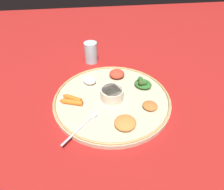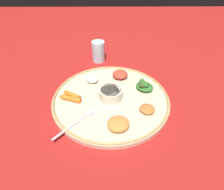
{
  "view_description": "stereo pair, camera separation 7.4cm",
  "coord_description": "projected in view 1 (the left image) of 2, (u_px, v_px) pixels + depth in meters",
  "views": [
    {
      "loc": [
        -0.57,
        0.08,
        0.51
      ],
      "look_at": [
        0.0,
        0.0,
        0.03
      ],
      "focal_mm": 32.44,
      "sensor_mm": 36.0,
      "label": 1
    },
    {
      "loc": [
        -0.57,
        0.0,
        0.51
      ],
      "look_at": [
        0.0,
        0.0,
        0.03
      ],
      "focal_mm": 32.44,
      "sensor_mm": 36.0,
      "label": 2
    }
  ],
  "objects": [
    {
      "name": "ground_plane",
      "position": [
        112.0,
        101.0,
        0.77
      ],
      "size": [
        2.4,
        2.4,
        0.0
      ],
      "primitive_type": "plane",
      "color": "maroon"
    },
    {
      "name": "spoon",
      "position": [
        86.0,
        122.0,
        0.66
      ],
      "size": [
        0.14,
        0.13,
        0.01
      ],
      "color": "silver",
      "rests_on": "platter"
    },
    {
      "name": "mound_squash",
      "position": [
        125.0,
        123.0,
        0.64
      ],
      "size": [
        0.1,
        0.1,
        0.02
      ],
      "primitive_type": "ellipsoid",
      "rotation": [
        0.0,
        0.0,
        5.57
      ],
      "color": "#C67A38",
      "rests_on": "platter"
    },
    {
      "name": "greens_pile",
      "position": [
        143.0,
        83.0,
        0.8
      ],
      "size": [
        0.09,
        0.09,
        0.04
      ],
      "color": "#2D6628",
      "rests_on": "platter"
    },
    {
      "name": "drinking_glass",
      "position": [
        91.0,
        54.0,
        0.97
      ],
      "size": [
        0.06,
        0.06,
        0.1
      ],
      "color": "silver",
      "rests_on": "ground_plane"
    },
    {
      "name": "carrot_near_spoon",
      "position": [
        72.0,
        98.0,
        0.74
      ],
      "size": [
        0.06,
        0.08,
        0.02
      ],
      "color": "orange",
      "rests_on": "platter"
    },
    {
      "name": "mound_rice_white",
      "position": [
        89.0,
        80.0,
        0.82
      ],
      "size": [
        0.08,
        0.07,
        0.02
      ],
      "primitive_type": "ellipsoid",
      "rotation": [
        0.0,
        0.0,
        0.55
      ],
      "color": "silver",
      "rests_on": "platter"
    },
    {
      "name": "mound_chickpea",
      "position": [
        150.0,
        106.0,
        0.71
      ],
      "size": [
        0.07,
        0.07,
        0.02
      ],
      "primitive_type": "ellipsoid",
      "rotation": [
        0.0,
        0.0,
        2.22
      ],
      "color": "#B2662D",
      "rests_on": "platter"
    },
    {
      "name": "platter",
      "position": [
        112.0,
        100.0,
        0.76
      ],
      "size": [
        0.44,
        0.44,
        0.02
      ],
      "primitive_type": "cylinder",
      "color": "#C6B293",
      "rests_on": "ground_plane"
    },
    {
      "name": "center_bowl",
      "position": [
        112.0,
        94.0,
        0.74
      ],
      "size": [
        0.09,
        0.09,
        0.04
      ],
      "color": "beige",
      "rests_on": "platter"
    },
    {
      "name": "platter_rim",
      "position": [
        112.0,
        97.0,
        0.75
      ],
      "size": [
        0.43,
        0.43,
        0.01
      ],
      "primitive_type": "torus",
      "color": "tan",
      "rests_on": "platter"
    },
    {
      "name": "mound_berbere_red",
      "position": [
        117.0,
        74.0,
        0.85
      ],
      "size": [
        0.07,
        0.07,
        0.03
      ],
      "primitive_type": "ellipsoid",
      "rotation": [
        0.0,
        0.0,
        4.61
      ],
      "color": "#B73D28",
      "rests_on": "platter"
    },
    {
      "name": "carrot_outer",
      "position": [
        71.0,
        102.0,
        0.72
      ],
      "size": [
        0.05,
        0.09,
        0.02
      ],
      "color": "orange",
      "rests_on": "platter"
    }
  ]
}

